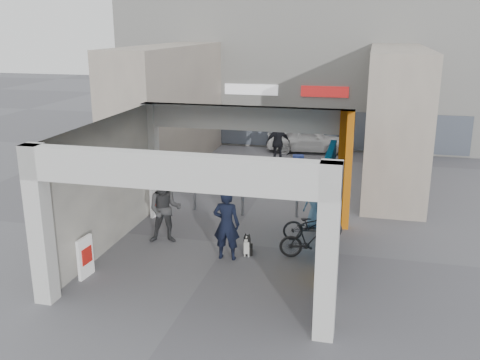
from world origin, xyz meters
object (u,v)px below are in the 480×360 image
(cafe_set, at_px, (222,177))
(man_elderly, at_px, (316,204))
(man_crates, at_px, (278,143))
(man_with_dog, at_px, (226,224))
(white_van, at_px, (307,139))
(produce_stand, at_px, (213,173))
(bicycle_rear, at_px, (309,241))
(border_collie, at_px, (248,246))
(bicycle_front, at_px, (313,225))
(man_back_turned, at_px, (165,209))

(cafe_set, relative_size, man_elderly, 1.10)
(man_elderly, relative_size, man_crates, 0.82)
(cafe_set, xyz_separation_m, man_crates, (1.42, 3.85, 0.55))
(cafe_set, relative_size, man_crates, 0.91)
(man_with_dog, relative_size, white_van, 0.50)
(produce_stand, xyz_separation_m, white_van, (2.93, 5.60, 0.35))
(bicycle_rear, height_order, white_van, white_van)
(cafe_set, bearing_deg, man_with_dog, -73.50)
(cafe_set, xyz_separation_m, produce_stand, (-0.56, 0.70, -0.07))
(cafe_set, distance_m, border_collie, 6.27)
(cafe_set, height_order, man_with_dog, man_with_dog)
(man_with_dog, relative_size, man_elderly, 1.26)
(man_crates, relative_size, bicycle_rear, 1.18)
(border_collie, height_order, bicycle_front, bicycle_front)
(man_back_turned, bearing_deg, bicycle_front, 0.66)
(cafe_set, relative_size, bicycle_front, 0.98)
(man_crates, distance_m, bicycle_front, 8.59)
(border_collie, xyz_separation_m, man_back_turned, (-2.40, 0.32, 0.71))
(man_elderly, xyz_separation_m, man_crates, (-2.38, 7.28, 0.16))
(border_collie, relative_size, white_van, 0.17)
(bicycle_front, bearing_deg, white_van, -8.40)
(man_with_dog, bearing_deg, man_crates, -90.13)
(man_elderly, bearing_deg, cafe_set, 161.02)
(produce_stand, bearing_deg, border_collie, -73.56)
(man_elderly, bearing_deg, bicycle_rear, -65.04)
(bicycle_rear, xyz_separation_m, white_van, (-1.51, 11.92, 0.17))
(man_with_dog, distance_m, bicycle_front, 2.73)
(bicycle_front, distance_m, bicycle_rear, 1.24)
(border_collie, xyz_separation_m, man_with_dog, (-0.48, -0.33, 0.69))
(man_with_dog, bearing_deg, bicycle_front, -140.87)
(border_collie, bearing_deg, man_back_turned, 160.82)
(border_collie, bearing_deg, bicycle_rear, -3.84)
(cafe_set, bearing_deg, bicycle_rear, -55.37)
(man_with_dog, height_order, bicycle_rear, man_with_dog)
(produce_stand, distance_m, border_collie, 7.13)
(produce_stand, xyz_separation_m, man_crates, (1.98, 3.15, 0.62))
(border_collie, bearing_deg, cafe_set, 100.02)
(bicycle_rear, bearing_deg, cafe_set, 24.93)
(produce_stand, xyz_separation_m, man_elderly, (4.37, -4.13, 0.46))
(bicycle_front, bearing_deg, border_collie, 117.15)
(border_collie, distance_m, man_with_dog, 0.90)
(man_elderly, distance_m, white_van, 9.84)
(bicycle_front, height_order, bicycle_rear, bicycle_rear)
(cafe_set, height_order, bicycle_rear, cafe_set)
(man_elderly, bearing_deg, man_with_dog, -102.90)
(man_back_turned, height_order, man_elderly, man_back_turned)
(border_collie, height_order, man_elderly, man_elderly)
(man_with_dog, bearing_deg, cafe_set, -75.93)
(bicycle_front, bearing_deg, bicycle_rear, 165.91)
(border_collie, relative_size, man_back_turned, 0.32)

